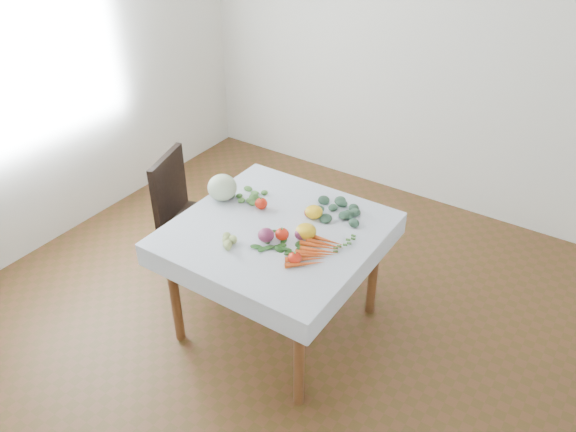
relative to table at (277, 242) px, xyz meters
The scene contains 20 objects.
ground 0.65m from the table, ahead, with size 4.00×4.00×0.00m, color brown.
back_wall 2.12m from the table, 90.00° to the left, with size 4.00×0.04×2.70m, color white.
left_wall 2.12m from the table, behind, with size 0.04×4.00×2.70m, color white.
table is the anchor object (origin of this frame).
tablecloth 0.10m from the table, ahead, with size 1.12×1.12×0.01m, color white.
chair 0.84m from the table, behind, with size 0.52×0.52×0.92m.
cabbage 0.50m from the table, behind, with size 0.18×0.18×0.16m, color beige.
tomato_a 0.26m from the table, 63.77° to the left, with size 0.07×0.07×0.06m, color red.
tomato_b 0.18m from the table, 39.91° to the right, with size 0.08×0.08×0.07m, color red.
tomato_c 0.27m from the table, 148.12° to the left, with size 0.08×0.08×0.07m, color red.
tomato_d 0.36m from the table, 39.05° to the right, with size 0.07×0.07×0.06m, color red.
heirloom_back 0.28m from the table, 60.65° to the left, with size 0.11×0.11×0.07m, color gold.
heirloom_front 0.24m from the table, ahead, with size 0.12×0.12×0.08m, color gold.
onion_a 0.20m from the table, 80.39° to the right, with size 0.09×0.09×0.08m, color #511736.
onion_b 0.22m from the table, ahead, with size 0.08×0.08×0.06m, color #511736.
tomatillo_cluster 0.35m from the table, 120.08° to the right, with size 0.14×0.09×0.04m.
carrot_bunch 0.35m from the table, 14.97° to the right, with size 0.22×0.35×0.03m.
kale_bunch 0.42m from the table, 55.13° to the left, with size 0.25×0.25×0.04m.
basil_bunch 0.20m from the table, 45.03° to the right, with size 0.26×0.18×0.01m.
dill_bunch 0.42m from the table, 153.13° to the left, with size 0.22×0.19×0.02m.
Camera 1 is at (1.51, -2.17, 2.60)m, focal length 35.00 mm.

